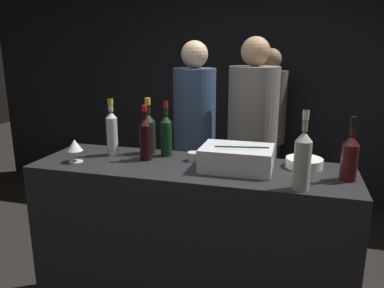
{
  "coord_description": "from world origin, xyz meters",
  "views": [
    {
      "loc": [
        0.55,
        -1.67,
        1.7
      ],
      "look_at": [
        0.0,
        0.3,
        1.17
      ],
      "focal_mm": 35.0,
      "sensor_mm": 36.0,
      "label": 1
    }
  ],
  "objects_px": {
    "candle_votive": "(194,156)",
    "red_wine_bottle_black_foil": "(350,156)",
    "rose_wine_bottle": "(112,131)",
    "champagne_bottle": "(148,131)",
    "ice_bin_with_bottles": "(238,157)",
    "person_blond_tee": "(267,125)",
    "bowl_white": "(304,162)",
    "wine_glass": "(75,146)",
    "red_wine_bottle_tall": "(145,137)",
    "person_in_hoodie": "(252,144)",
    "white_wine_bottle": "(303,159)",
    "red_wine_bottle_burgundy": "(166,134)",
    "person_grey_polo": "(194,138)"
  },
  "relations": [
    {
      "from": "rose_wine_bottle",
      "to": "champagne_bottle",
      "type": "distance_m",
      "value": 0.22
    },
    {
      "from": "red_wine_bottle_burgundy",
      "to": "person_in_hoodie",
      "type": "relative_size",
      "value": 0.19
    },
    {
      "from": "person_in_hoodie",
      "to": "person_blond_tee",
      "type": "relative_size",
      "value": 1.05
    },
    {
      "from": "red_wine_bottle_black_foil",
      "to": "white_wine_bottle",
      "type": "relative_size",
      "value": 0.86
    },
    {
      "from": "ice_bin_with_bottles",
      "to": "red_wine_bottle_tall",
      "type": "height_order",
      "value": "red_wine_bottle_tall"
    },
    {
      "from": "candle_votive",
      "to": "white_wine_bottle",
      "type": "distance_m",
      "value": 0.7
    },
    {
      "from": "red_wine_bottle_black_foil",
      "to": "bowl_white",
      "type": "bearing_deg",
      "value": 142.37
    },
    {
      "from": "bowl_white",
      "to": "candle_votive",
      "type": "height_order",
      "value": "same"
    },
    {
      "from": "bowl_white",
      "to": "candle_votive",
      "type": "bearing_deg",
      "value": -175.73
    },
    {
      "from": "ice_bin_with_bottles",
      "to": "bowl_white",
      "type": "xyz_separation_m",
      "value": [
        0.35,
        0.14,
        -0.04
      ]
    },
    {
      "from": "person_blond_tee",
      "to": "wine_glass",
      "type": "bearing_deg",
      "value": 39.61
    },
    {
      "from": "wine_glass",
      "to": "red_wine_bottle_black_foil",
      "type": "bearing_deg",
      "value": 3.62
    },
    {
      "from": "ice_bin_with_bottles",
      "to": "rose_wine_bottle",
      "type": "relative_size",
      "value": 1.1
    },
    {
      "from": "wine_glass",
      "to": "red_wine_bottle_burgundy",
      "type": "bearing_deg",
      "value": 29.83
    },
    {
      "from": "wine_glass",
      "to": "white_wine_bottle",
      "type": "bearing_deg",
      "value": -4.69
    },
    {
      "from": "rose_wine_bottle",
      "to": "red_wine_bottle_burgundy",
      "type": "distance_m",
      "value": 0.34
    },
    {
      "from": "candle_votive",
      "to": "champagne_bottle",
      "type": "relative_size",
      "value": 0.2
    },
    {
      "from": "person_grey_polo",
      "to": "ice_bin_with_bottles",
      "type": "bearing_deg",
      "value": 129.07
    },
    {
      "from": "candle_votive",
      "to": "rose_wine_bottle",
      "type": "height_order",
      "value": "rose_wine_bottle"
    },
    {
      "from": "ice_bin_with_bottles",
      "to": "red_wine_bottle_tall",
      "type": "bearing_deg",
      "value": 176.8
    },
    {
      "from": "bowl_white",
      "to": "candle_votive",
      "type": "relative_size",
      "value": 2.85
    },
    {
      "from": "wine_glass",
      "to": "white_wine_bottle",
      "type": "relative_size",
      "value": 0.36
    },
    {
      "from": "ice_bin_with_bottles",
      "to": "champagne_bottle",
      "type": "height_order",
      "value": "champagne_bottle"
    },
    {
      "from": "person_blond_tee",
      "to": "person_grey_polo",
      "type": "distance_m",
      "value": 1.04
    },
    {
      "from": "red_wine_bottle_tall",
      "to": "wine_glass",
      "type": "bearing_deg",
      "value": -158.37
    },
    {
      "from": "person_blond_tee",
      "to": "candle_votive",
      "type": "bearing_deg",
      "value": 56.2
    },
    {
      "from": "ice_bin_with_bottles",
      "to": "person_grey_polo",
      "type": "relative_size",
      "value": 0.22
    },
    {
      "from": "candle_votive",
      "to": "red_wine_bottle_black_foil",
      "type": "relative_size",
      "value": 0.22
    },
    {
      "from": "champagne_bottle",
      "to": "person_in_hoodie",
      "type": "bearing_deg",
      "value": 48.26
    },
    {
      "from": "wine_glass",
      "to": "red_wine_bottle_burgundy",
      "type": "xyz_separation_m",
      "value": [
        0.47,
        0.27,
        0.04
      ]
    },
    {
      "from": "candle_votive",
      "to": "person_blond_tee",
      "type": "distance_m",
      "value": 1.75
    },
    {
      "from": "person_blond_tee",
      "to": "champagne_bottle",
      "type": "bearing_deg",
      "value": 45.43
    },
    {
      "from": "champagne_bottle",
      "to": "person_blond_tee",
      "type": "relative_size",
      "value": 0.21
    },
    {
      "from": "ice_bin_with_bottles",
      "to": "red_wine_bottle_burgundy",
      "type": "relative_size",
      "value": 1.13
    },
    {
      "from": "rose_wine_bottle",
      "to": "red_wine_bottle_burgundy",
      "type": "xyz_separation_m",
      "value": [
        0.33,
        0.07,
        -0.01
      ]
    },
    {
      "from": "ice_bin_with_bottles",
      "to": "person_blond_tee",
      "type": "relative_size",
      "value": 0.23
    },
    {
      "from": "ice_bin_with_bottles",
      "to": "red_wine_bottle_black_foil",
      "type": "distance_m",
      "value": 0.57
    },
    {
      "from": "red_wine_bottle_tall",
      "to": "rose_wine_bottle",
      "type": "bearing_deg",
      "value": 169.82
    },
    {
      "from": "rose_wine_bottle",
      "to": "red_wine_bottle_tall",
      "type": "distance_m",
      "value": 0.24
    },
    {
      "from": "champagne_bottle",
      "to": "bowl_white",
      "type": "bearing_deg",
      "value": -2.19
    },
    {
      "from": "person_blond_tee",
      "to": "person_in_hoodie",
      "type": "bearing_deg",
      "value": 63.8
    },
    {
      "from": "bowl_white",
      "to": "wine_glass",
      "type": "relative_size",
      "value": 1.52
    },
    {
      "from": "wine_glass",
      "to": "champagne_bottle",
      "type": "bearing_deg",
      "value": 40.49
    },
    {
      "from": "red_wine_bottle_black_foil",
      "to": "champagne_bottle",
      "type": "xyz_separation_m",
      "value": [
        -1.15,
        0.2,
        0.01
      ]
    },
    {
      "from": "ice_bin_with_bottles",
      "to": "rose_wine_bottle",
      "type": "bearing_deg",
      "value": 174.68
    },
    {
      "from": "wine_glass",
      "to": "rose_wine_bottle",
      "type": "bearing_deg",
      "value": 53.83
    },
    {
      "from": "wine_glass",
      "to": "person_in_hoodie",
      "type": "distance_m",
      "value": 1.32
    },
    {
      "from": "ice_bin_with_bottles",
      "to": "red_wine_bottle_black_foil",
      "type": "xyz_separation_m",
      "value": [
        0.56,
        -0.02,
        0.06
      ]
    },
    {
      "from": "champagne_bottle",
      "to": "ice_bin_with_bottles",
      "type": "bearing_deg",
      "value": -16.28
    },
    {
      "from": "person_blond_tee",
      "to": "rose_wine_bottle",
      "type": "bearing_deg",
      "value": 40.83
    }
  ]
}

